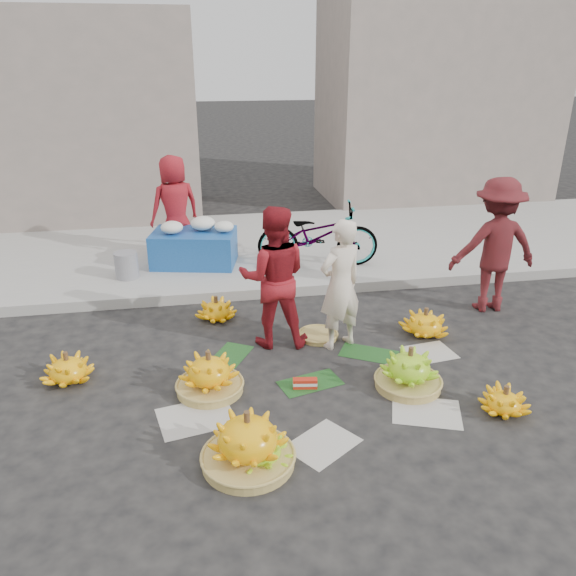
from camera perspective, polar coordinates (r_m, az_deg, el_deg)
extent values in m
plane|color=black|center=(6.18, 2.80, -8.57)|extent=(80.00, 80.00, 0.00)
cube|color=#989590|center=(8.08, -0.59, -0.16)|extent=(40.00, 0.25, 0.15)
cube|color=#989590|center=(10.03, -2.57, 4.32)|extent=(40.00, 4.00, 0.12)
cube|color=gray|center=(12.72, -23.51, 15.39)|extent=(6.00, 3.00, 4.00)
cube|color=gray|center=(14.08, 14.76, 19.03)|extent=(5.00, 3.00, 5.00)
cylinder|color=#A38744|center=(5.90, -7.93, -9.96)|extent=(0.68, 0.68, 0.09)
cylinder|color=#4C331E|center=(5.71, -8.12, -6.93)|extent=(0.05, 0.05, 0.12)
cylinder|color=#4C331E|center=(4.84, -2.85, -14.85)|extent=(0.05, 0.05, 0.12)
cylinder|color=#A38744|center=(4.96, -4.05, -16.93)|extent=(0.78, 0.78, 0.09)
cylinder|color=#4C331E|center=(4.71, -4.19, -13.04)|extent=(0.05, 0.05, 0.12)
cylinder|color=#4C331E|center=(5.82, 21.28, -9.78)|extent=(0.05, 0.05, 0.12)
cylinder|color=#A38744|center=(6.04, 12.08, -9.42)|extent=(0.68, 0.68, 0.09)
cylinder|color=#4C331E|center=(5.86, 12.36, -6.44)|extent=(0.05, 0.05, 0.12)
cylinder|color=#4C331E|center=(7.03, 13.86, -2.45)|extent=(0.05, 0.05, 0.12)
cylinder|color=#4C331E|center=(6.33, -21.65, -6.57)|extent=(0.05, 0.05, 0.12)
cylinder|color=#4C331E|center=(7.31, -7.35, -1.29)|extent=(0.05, 0.05, 0.12)
cylinder|color=#A38744|center=(6.89, 3.06, -4.85)|extent=(0.53, 0.53, 0.05)
cube|color=red|center=(5.89, 1.75, -9.63)|extent=(0.26, 0.12, 0.10)
imported|color=#F2E2CB|center=(6.42, 5.34, 0.31)|extent=(0.67, 0.56, 1.55)
imported|color=maroon|center=(6.44, -1.47, 1.08)|extent=(0.90, 0.75, 1.68)
imported|color=maroon|center=(7.84, 20.28, 4.07)|extent=(1.19, 0.73, 1.79)
cube|color=#164893|center=(9.00, -9.50, 4.04)|extent=(1.42, 1.05, 0.53)
ellipsoid|color=silver|center=(8.84, -11.71, 6.00)|extent=(0.34, 0.34, 0.19)
ellipsoid|color=silver|center=(8.94, -8.63, 6.47)|extent=(0.38, 0.38, 0.21)
ellipsoid|color=silver|center=(8.80, -6.51, 6.17)|extent=(0.30, 0.30, 0.16)
cylinder|color=gray|center=(8.68, -16.09, 2.26)|extent=(0.34, 0.34, 0.39)
imported|color=maroon|center=(9.31, -11.41, 8.11)|extent=(0.94, 0.78, 1.65)
imported|color=gray|center=(8.76, 3.04, 5.39)|extent=(0.92, 1.95, 0.99)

